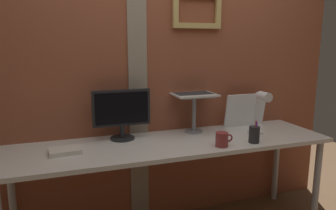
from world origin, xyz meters
TOP-DOWN VIEW (x-y plane):
  - brick_wall_back at (-0.00, 0.46)m, footprint 3.02×0.15m
  - desk at (-0.05, 0.10)m, footprint 2.33×0.61m
  - monitor at (-0.37, 0.28)m, footprint 0.42×0.18m
  - laptop_stand at (0.20, 0.28)m, footprint 0.28×0.22m
  - laptop at (0.20, 0.36)m, footprint 0.33×0.33m
  - whiteboard_panel at (0.68, 0.31)m, footprint 0.37×0.06m
  - desk_lamp at (0.64, 0.04)m, footprint 0.12×0.20m
  - pen_cup at (0.49, -0.11)m, footprint 0.08×0.08m
  - coffee_mug at (0.24, -0.11)m, footprint 0.13×0.09m
  - paper_clutter_stack at (-0.78, 0.10)m, footprint 0.21×0.16m

SIDE VIEW (x-z plane):
  - desk at x=-0.05m, z-range 0.30..1.05m
  - paper_clutter_stack at x=-0.78m, z-range 0.74..0.77m
  - coffee_mug at x=0.24m, z-range 0.74..0.84m
  - pen_cup at x=0.49m, z-range 0.72..0.89m
  - whiteboard_panel at x=0.68m, z-range 0.74..1.02m
  - laptop_stand at x=0.20m, z-range 0.79..1.09m
  - desk_lamp at x=0.64m, z-range 0.78..1.12m
  - monitor at x=-0.37m, z-range 0.77..1.14m
  - laptop at x=0.20m, z-range 0.98..1.22m
  - brick_wall_back at x=0.00m, z-range 0.00..2.43m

